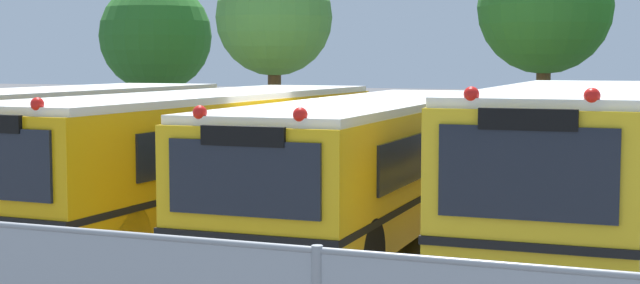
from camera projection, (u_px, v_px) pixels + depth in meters
ground_plane at (282, 228)px, 16.95m from camera, size 160.00×160.00×0.00m
school_bus_0 at (59, 144)px, 18.69m from camera, size 2.64×9.28×2.61m
school_bus_1 at (202, 151)px, 17.43m from camera, size 2.88×11.42×2.58m
school_bus_2 at (374, 160)px, 16.09m from camera, size 2.67×10.89×2.50m
school_bus_3 at (570, 162)px, 14.72m from camera, size 2.61×9.94×2.76m
tree_0 at (159, 37)px, 29.73m from camera, size 3.58×3.58×5.61m
tree_1 at (274, 21)px, 26.19m from camera, size 3.30×3.30×5.90m
tree_2 at (548, 8)px, 24.34m from camera, size 3.54×3.54×6.22m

